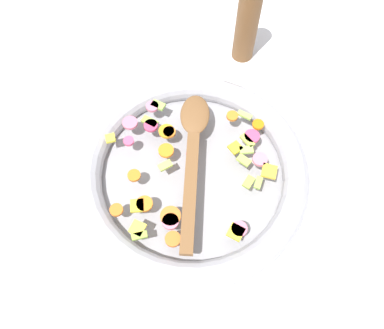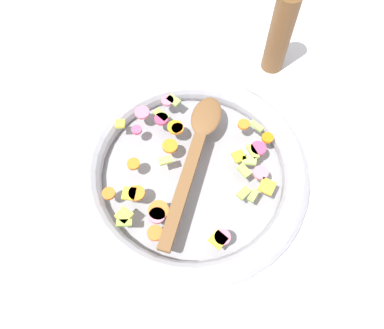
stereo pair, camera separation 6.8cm
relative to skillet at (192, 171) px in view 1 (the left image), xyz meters
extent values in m
plane|color=silver|center=(0.00, 0.00, -0.02)|extent=(4.00, 4.00, 0.00)
cylinder|color=gray|center=(0.00, 0.00, -0.02)|extent=(0.39, 0.39, 0.01)
torus|color=#9E9EA5|center=(0.00, 0.00, 0.00)|extent=(0.44, 0.44, 0.05)
cylinder|color=orange|center=(0.08, -0.13, 0.03)|extent=(0.03, 0.03, 0.01)
cylinder|color=orange|center=(0.10, -0.09, 0.03)|extent=(0.03, 0.03, 0.01)
cylinder|color=orange|center=(-0.10, 0.04, 0.03)|extent=(0.04, 0.04, 0.01)
cylinder|color=orange|center=(0.03, 0.05, 0.03)|extent=(0.04, 0.04, 0.01)
cylinder|color=orange|center=(-0.02, 0.10, 0.03)|extent=(0.03, 0.03, 0.01)
cylinder|color=orange|center=(0.07, 0.04, 0.03)|extent=(0.03, 0.03, 0.01)
cylinder|color=orange|center=(-0.14, 0.04, 0.03)|extent=(0.03, 0.03, 0.01)
cylinder|color=orange|center=(-0.08, 0.14, 0.03)|extent=(0.03, 0.03, 0.01)
cylinder|color=orange|center=(-0.07, 0.09, 0.03)|extent=(0.03, 0.03, 0.01)
cylinder|color=orange|center=(0.07, 0.04, 0.03)|extent=(0.04, 0.04, 0.01)
cube|color=#AED55D|center=(0.02, -0.10, 0.03)|extent=(0.02, 0.03, 0.01)
cube|color=#B6C74C|center=(0.04, -0.11, 0.03)|extent=(0.03, 0.03, 0.01)
cube|color=#ABD558|center=(0.10, -0.11, 0.03)|extent=(0.02, 0.03, 0.01)
cube|color=#A6BD46|center=(-0.04, -0.10, 0.03)|extent=(0.03, 0.03, 0.01)
cube|color=#90B243|center=(0.10, 0.07, 0.03)|extent=(0.03, 0.03, 0.01)
cube|color=#93C652|center=(0.13, 0.06, 0.03)|extent=(0.03, 0.03, 0.01)
cube|color=#BED754|center=(0.00, 0.05, 0.03)|extent=(0.02, 0.03, 0.01)
cube|color=#8BAF3F|center=(-0.13, 0.10, 0.03)|extent=(0.02, 0.03, 0.01)
cube|color=#B2D051|center=(0.00, -0.09, 0.03)|extent=(0.03, 0.03, 0.01)
cube|color=#97BD4F|center=(-0.05, -0.11, 0.03)|extent=(0.03, 0.02, 0.01)
cylinder|color=#DF4E76|center=(0.06, 0.11, 0.03)|extent=(0.03, 0.03, 0.01)
cylinder|color=#DF6E89|center=(0.10, 0.11, 0.03)|extent=(0.03, 0.03, 0.01)
cylinder|color=pink|center=(-0.13, -0.07, 0.03)|extent=(0.04, 0.04, 0.01)
cylinder|color=pink|center=(0.00, -0.12, 0.03)|extent=(0.04, 0.04, 0.01)
cylinder|color=pink|center=(0.13, 0.07, 0.03)|extent=(0.03, 0.03, 0.01)
cylinder|color=#DA3A63|center=(0.02, 0.00, 0.03)|extent=(0.03, 0.03, 0.01)
cylinder|color=#DA718B|center=(-0.11, 0.04, 0.03)|extent=(0.03, 0.03, 0.01)
cylinder|color=#C93E65|center=(0.09, 0.07, 0.03)|extent=(0.04, 0.04, 0.01)
cylinder|color=#DB446F|center=(0.05, -0.12, 0.03)|extent=(0.04, 0.04, 0.01)
cube|color=yellow|center=(-0.03, -0.14, 0.03)|extent=(0.03, 0.03, 0.01)
cube|color=yellow|center=(-0.07, 0.10, 0.03)|extent=(0.02, 0.02, 0.01)
cube|color=yellow|center=(-0.13, -0.06, 0.03)|extent=(0.03, 0.03, 0.01)
cube|color=yellow|center=(0.06, 0.15, 0.03)|extent=(0.02, 0.02, 0.01)
cube|color=yellow|center=(-0.11, 0.10, 0.03)|extent=(0.03, 0.03, 0.01)
cube|color=gold|center=(0.03, -0.08, 0.03)|extent=(0.03, 0.03, 0.01)
cube|color=brown|center=(-0.06, 0.01, 0.04)|extent=(0.23, 0.05, 0.01)
ellipsoid|color=brown|center=(0.10, -0.01, 0.04)|extent=(0.10, 0.07, 0.01)
cylinder|color=brown|center=(0.30, -0.14, 0.07)|extent=(0.05, 0.05, 0.19)
camera|label=1|loc=(-0.31, 0.02, 0.63)|focal=35.00mm
camera|label=2|loc=(-0.31, -0.05, 0.63)|focal=35.00mm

